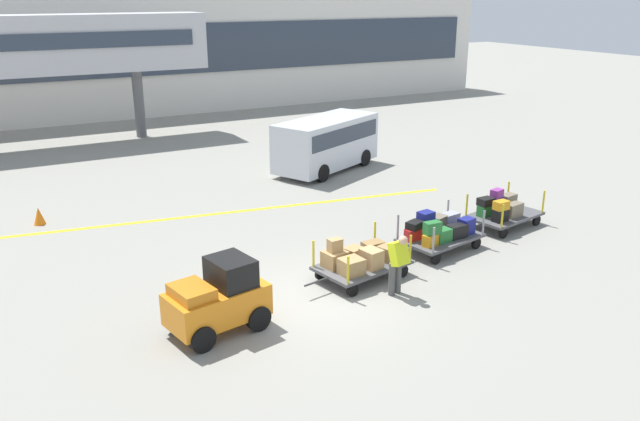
{
  "coord_description": "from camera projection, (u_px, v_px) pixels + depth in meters",
  "views": [
    {
      "loc": [
        -6.61,
        -12.13,
        6.92
      ],
      "look_at": [
        1.01,
        1.88,
        1.47
      ],
      "focal_mm": 36.17,
      "sensor_mm": 36.0,
      "label": 1
    }
  ],
  "objects": [
    {
      "name": "baggage_cart_lead",
      "position": [
        360.0,
        260.0,
        16.15
      ],
      "size": [
        3.08,
        1.81,
        1.14
      ],
      "color": "#4C4C4F",
      "rests_on": "ground_plane"
    },
    {
      "name": "ground_plane",
      "position": [
        320.0,
        298.0,
        15.31
      ],
      "size": [
        120.0,
        120.0,
        0.0
      ],
      "primitive_type": "plane",
      "color": "gray"
    },
    {
      "name": "terminal_building",
      "position": [
        97.0,
        57.0,
        35.78
      ],
      "size": [
        51.42,
        2.51,
        6.88
      ],
      "color": "silver",
      "rests_on": "ground_plane"
    },
    {
      "name": "baggage_tug",
      "position": [
        218.0,
        299.0,
        13.62
      ],
      "size": [
        2.27,
        1.57,
        1.58
      ],
      "color": "orange",
      "rests_on": "ground_plane"
    },
    {
      "name": "baggage_handler",
      "position": [
        398.0,
        262.0,
        15.2
      ],
      "size": [
        0.46,
        0.47,
        1.56
      ],
      "color": "#4C4C4C",
      "rests_on": "ground_plane"
    },
    {
      "name": "apron_lead_line",
      "position": [
        212.0,
        214.0,
        21.03
      ],
      "size": [
        16.45,
        2.78,
        0.01
      ],
      "primitive_type": "cube",
      "rotation": [
        0.0,
        0.0,
        -0.16
      ],
      "color": "yellow",
      "rests_on": "ground_plane"
    },
    {
      "name": "safety_cone_near",
      "position": [
        39.0,
        216.0,
        20.05
      ],
      "size": [
        0.36,
        0.36,
        0.55
      ],
      "primitive_type": "cone",
      "color": "orange",
      "rests_on": "ground_plane"
    },
    {
      "name": "baggage_cart_middle",
      "position": [
        440.0,
        231.0,
        18.0
      ],
      "size": [
        3.08,
        1.81,
        1.1
      ],
      "color": "#4C4C4F",
      "rests_on": "ground_plane"
    },
    {
      "name": "jet_bridge",
      "position": [
        2.0,
        47.0,
        28.18
      ],
      "size": [
        16.7,
        3.0,
        5.92
      ],
      "color": "#B7B7BC",
      "rests_on": "ground_plane"
    },
    {
      "name": "baggage_cart_tail",
      "position": [
        502.0,
        210.0,
        19.78
      ],
      "size": [
        3.08,
        1.81,
        1.11
      ],
      "color": "#4C4C4F",
      "rests_on": "ground_plane"
    },
    {
      "name": "shuttle_van",
      "position": [
        326.0,
        140.0,
        25.89
      ],
      "size": [
        5.15,
        3.75,
        2.1
      ],
      "color": "silver",
      "rests_on": "ground_plane"
    }
  ]
}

